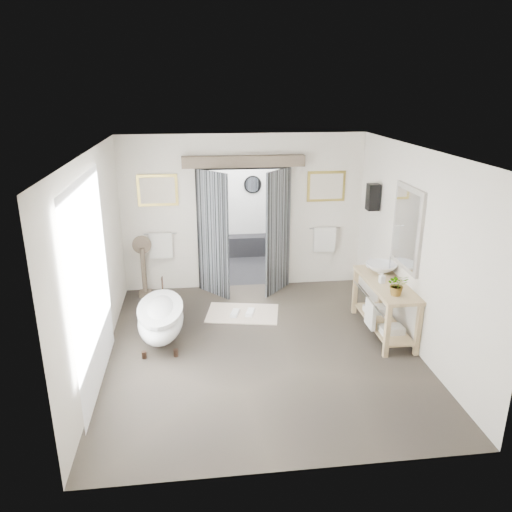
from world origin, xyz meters
name	(u,v)px	position (x,y,z in m)	size (l,w,h in m)	color
ground_plane	(261,348)	(0.00, 0.00, 0.00)	(5.00, 5.00, 0.00)	#4A4136
room_shell	(260,231)	(-0.04, -0.12, 1.86)	(4.52, 5.02, 2.91)	beige
shower_room	(237,221)	(0.00, 3.99, 0.91)	(2.22, 2.01, 2.51)	black
back_wall_dressing	(245,209)	(0.00, 2.32, 1.56)	(3.82, 0.72, 2.52)	black
clawfoot_tub	(161,318)	(-1.47, 0.47, 0.36)	(0.68, 1.53, 0.75)	#422C20
vanity	(383,303)	(1.95, 0.28, 0.51)	(0.57, 1.60, 0.85)	tan
pedestal_mirror	(144,270)	(-1.87, 2.22, 0.50)	(0.34, 0.22, 1.16)	brown
rug	(243,313)	(-0.16, 1.22, 0.01)	(1.20, 0.80, 0.01)	beige
slippers	(242,313)	(-0.16, 1.17, 0.04)	(0.45, 0.30, 0.05)	white
basin	(381,268)	(2.02, 0.66, 0.94)	(0.50, 0.50, 0.17)	white
plant	(397,285)	(1.94, -0.21, 1.01)	(0.29, 0.25, 0.32)	gray
soap_bottle_a	(382,278)	(1.89, 0.27, 0.94)	(0.08, 0.08, 0.18)	gray
soap_bottle_b	(370,263)	(1.93, 0.94, 0.94)	(0.13, 0.13, 0.17)	gray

